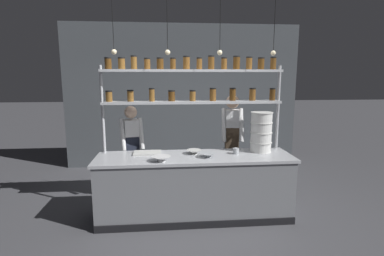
{
  "coord_description": "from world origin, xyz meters",
  "views": [
    {
      "loc": [
        -0.42,
        -4.1,
        2.05
      ],
      "look_at": [
        -0.02,
        0.2,
        1.29
      ],
      "focal_mm": 28.0,
      "sensor_mm": 36.0,
      "label": 1
    }
  ],
  "objects_px": {
    "chef_left": "(132,148)",
    "cutting_board": "(147,153)",
    "prep_bowl_center_front": "(161,159)",
    "spice_shelf_unit": "(193,87)",
    "serving_cup_front": "(236,151)",
    "chef_center": "(232,138)",
    "container_stack": "(261,132)",
    "prep_bowl_center_back": "(208,155)",
    "prep_bowl_near_left": "(194,152)"
  },
  "relations": [
    {
      "from": "chef_left",
      "to": "cutting_board",
      "type": "distance_m",
      "value": 0.56
    },
    {
      "from": "cutting_board",
      "to": "prep_bowl_center_front",
      "type": "xyz_separation_m",
      "value": [
        0.21,
        -0.42,
        0.02
      ]
    },
    {
      "from": "spice_shelf_unit",
      "to": "prep_bowl_center_front",
      "type": "height_order",
      "value": "spice_shelf_unit"
    },
    {
      "from": "serving_cup_front",
      "to": "spice_shelf_unit",
      "type": "bearing_deg",
      "value": 154.87
    },
    {
      "from": "chef_center",
      "to": "container_stack",
      "type": "bearing_deg",
      "value": -56.87
    },
    {
      "from": "prep_bowl_center_front",
      "to": "chef_center",
      "type": "bearing_deg",
      "value": 39.78
    },
    {
      "from": "container_stack",
      "to": "chef_center",
      "type": "bearing_deg",
      "value": 117.47
    },
    {
      "from": "chef_center",
      "to": "prep_bowl_center_back",
      "type": "relative_size",
      "value": 7.86
    },
    {
      "from": "container_stack",
      "to": "prep_bowl_near_left",
      "type": "relative_size",
      "value": 2.7
    },
    {
      "from": "prep_bowl_center_back",
      "to": "serving_cup_front",
      "type": "relative_size",
      "value": 2.54
    },
    {
      "from": "container_stack",
      "to": "serving_cup_front",
      "type": "relative_size",
      "value": 6.88
    },
    {
      "from": "spice_shelf_unit",
      "to": "container_stack",
      "type": "relative_size",
      "value": 4.49
    },
    {
      "from": "container_stack",
      "to": "prep_bowl_center_back",
      "type": "relative_size",
      "value": 2.71
    },
    {
      "from": "prep_bowl_center_back",
      "to": "serving_cup_front",
      "type": "xyz_separation_m",
      "value": [
        0.43,
        0.14,
        0.01
      ]
    },
    {
      "from": "chef_center",
      "to": "container_stack",
      "type": "height_order",
      "value": "chef_center"
    },
    {
      "from": "spice_shelf_unit",
      "to": "serving_cup_front",
      "type": "xyz_separation_m",
      "value": [
        0.6,
        -0.28,
        -0.91
      ]
    },
    {
      "from": "prep_bowl_near_left",
      "to": "prep_bowl_center_back",
      "type": "distance_m",
      "value": 0.26
    },
    {
      "from": "chef_left",
      "to": "container_stack",
      "type": "relative_size",
      "value": 2.64
    },
    {
      "from": "prep_bowl_near_left",
      "to": "serving_cup_front",
      "type": "bearing_deg",
      "value": -5.24
    },
    {
      "from": "cutting_board",
      "to": "prep_bowl_center_back",
      "type": "distance_m",
      "value": 0.89
    },
    {
      "from": "chef_center",
      "to": "cutting_board",
      "type": "relative_size",
      "value": 4.32
    },
    {
      "from": "chef_center",
      "to": "chef_left",
      "type": "bearing_deg",
      "value": -171.78
    },
    {
      "from": "prep_bowl_center_front",
      "to": "serving_cup_front",
      "type": "bearing_deg",
      "value": 14.72
    },
    {
      "from": "cutting_board",
      "to": "prep_bowl_near_left",
      "type": "xyz_separation_m",
      "value": [
        0.68,
        -0.08,
        0.02
      ]
    },
    {
      "from": "prep_bowl_near_left",
      "to": "prep_bowl_center_front",
      "type": "height_order",
      "value": "prep_bowl_center_front"
    },
    {
      "from": "chef_left",
      "to": "prep_bowl_near_left",
      "type": "distance_m",
      "value": 1.11
    },
    {
      "from": "chef_left",
      "to": "prep_bowl_near_left",
      "type": "xyz_separation_m",
      "value": [
        0.95,
        -0.57,
        0.05
      ]
    },
    {
      "from": "container_stack",
      "to": "cutting_board",
      "type": "xyz_separation_m",
      "value": [
        -1.69,
        0.03,
        -0.29
      ]
    },
    {
      "from": "spice_shelf_unit",
      "to": "serving_cup_front",
      "type": "relative_size",
      "value": 30.93
    },
    {
      "from": "chef_center",
      "to": "cutting_board",
      "type": "xyz_separation_m",
      "value": [
        -1.38,
        -0.56,
        -0.07
      ]
    },
    {
      "from": "chef_center",
      "to": "cutting_board",
      "type": "distance_m",
      "value": 1.49
    },
    {
      "from": "spice_shelf_unit",
      "to": "prep_bowl_near_left",
      "type": "xyz_separation_m",
      "value": [
        -0.0,
        -0.23,
        -0.92
      ]
    },
    {
      "from": "serving_cup_front",
      "to": "cutting_board",
      "type": "bearing_deg",
      "value": 174.09
    },
    {
      "from": "chef_left",
      "to": "prep_bowl_center_back",
      "type": "height_order",
      "value": "chef_left"
    },
    {
      "from": "spice_shelf_unit",
      "to": "prep_bowl_center_back",
      "type": "bearing_deg",
      "value": -68.81
    },
    {
      "from": "prep_bowl_near_left",
      "to": "prep_bowl_center_back",
      "type": "xyz_separation_m",
      "value": [
        0.17,
        -0.2,
        -0.0
      ]
    },
    {
      "from": "serving_cup_front",
      "to": "chef_left",
      "type": "bearing_deg",
      "value": 158.26
    },
    {
      "from": "chef_center",
      "to": "spice_shelf_unit",
      "type": "bearing_deg",
      "value": -143.58
    },
    {
      "from": "chef_left",
      "to": "spice_shelf_unit",
      "type": "bearing_deg",
      "value": -34.61
    },
    {
      "from": "spice_shelf_unit",
      "to": "chef_left",
      "type": "relative_size",
      "value": 1.7
    },
    {
      "from": "chef_left",
      "to": "prep_bowl_center_back",
      "type": "distance_m",
      "value": 1.36
    },
    {
      "from": "prep_bowl_near_left",
      "to": "prep_bowl_center_front",
      "type": "bearing_deg",
      "value": -144.49
    },
    {
      "from": "prep_bowl_near_left",
      "to": "prep_bowl_center_back",
      "type": "relative_size",
      "value": 1.0
    },
    {
      "from": "spice_shelf_unit",
      "to": "prep_bowl_near_left",
      "type": "bearing_deg",
      "value": -91.26
    },
    {
      "from": "chef_left",
      "to": "prep_bowl_center_back",
      "type": "relative_size",
      "value": 7.16
    },
    {
      "from": "chef_center",
      "to": "prep_bowl_center_back",
      "type": "xyz_separation_m",
      "value": [
        -0.53,
        -0.84,
        -0.05
      ]
    },
    {
      "from": "chef_left",
      "to": "prep_bowl_near_left",
      "type": "relative_size",
      "value": 7.13
    },
    {
      "from": "spice_shelf_unit",
      "to": "container_stack",
      "type": "bearing_deg",
      "value": -9.9
    },
    {
      "from": "cutting_board",
      "to": "prep_bowl_near_left",
      "type": "relative_size",
      "value": 1.81
    },
    {
      "from": "serving_cup_front",
      "to": "prep_bowl_near_left",
      "type": "bearing_deg",
      "value": 174.76
    }
  ]
}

